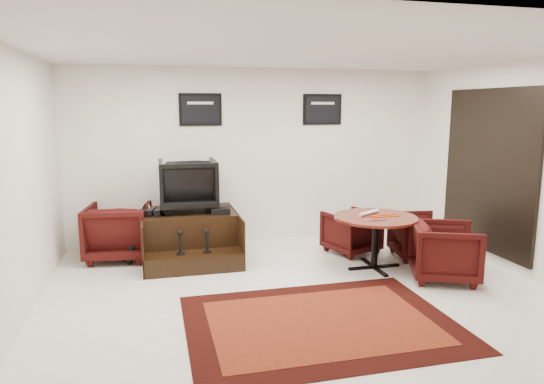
% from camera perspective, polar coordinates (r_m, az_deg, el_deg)
% --- Properties ---
extents(ground, '(6.00, 6.00, 0.00)m').
position_cam_1_polar(ground, '(5.86, 3.60, -11.99)').
color(ground, white).
rests_on(ground, ground).
extents(room_shell, '(6.02, 5.02, 2.81)m').
position_cam_1_polar(room_shell, '(5.70, 7.36, 5.81)').
color(room_shell, white).
rests_on(room_shell, ground).
extents(area_rug, '(2.73, 2.05, 0.01)m').
position_cam_1_polar(area_rug, '(5.18, 5.71, -15.02)').
color(area_rug, black).
rests_on(area_rug, ground).
extents(shine_podium, '(1.34, 1.38, 0.69)m').
position_cam_1_polar(shine_podium, '(7.21, -9.59, -5.23)').
color(shine_podium, black).
rests_on(shine_podium, ground).
extents(shine_chair, '(0.83, 0.78, 0.84)m').
position_cam_1_polar(shine_chair, '(7.18, -9.86, 1.18)').
color(shine_chair, black).
rests_on(shine_chair, shine_podium).
extents(shoes_pair, '(0.28, 0.31, 0.09)m').
position_cam_1_polar(shoes_pair, '(7.00, -13.61, -2.30)').
color(shoes_pair, black).
rests_on(shoes_pair, shine_podium).
extents(polish_kit, '(0.29, 0.22, 0.09)m').
position_cam_1_polar(polish_kit, '(6.93, -6.01, -2.22)').
color(polish_kit, black).
rests_on(polish_kit, shine_podium).
extents(umbrella_black, '(0.33, 0.13, 0.90)m').
position_cam_1_polar(umbrella_black, '(7.07, -15.67, -4.67)').
color(umbrella_black, black).
rests_on(umbrella_black, ground).
extents(umbrella_hooked, '(0.30, 0.11, 0.80)m').
position_cam_1_polar(umbrella_hooked, '(7.17, -16.06, -4.89)').
color(umbrella_hooked, black).
rests_on(umbrella_hooked, ground).
extents(armchair_side, '(0.96, 0.92, 0.89)m').
position_cam_1_polar(armchair_side, '(7.40, -17.63, -4.15)').
color(armchair_side, black).
rests_on(armchair_side, ground).
extents(meeting_table, '(1.12, 1.12, 0.73)m').
position_cam_1_polar(meeting_table, '(6.73, 12.08, -3.56)').
color(meeting_table, '#4A0F0A').
rests_on(meeting_table, ground).
extents(table_chair_back, '(0.87, 0.84, 0.71)m').
position_cam_1_polar(table_chair_back, '(7.46, 9.31, -4.39)').
color(table_chair_back, black).
rests_on(table_chair_back, ground).
extents(table_chair_window, '(0.75, 0.78, 0.71)m').
position_cam_1_polar(table_chair_window, '(7.45, 16.84, -4.71)').
color(table_chair_window, black).
rests_on(table_chair_window, ground).
extents(table_chair_corner, '(0.98, 1.01, 0.81)m').
position_cam_1_polar(table_chair_corner, '(6.60, 19.71, -6.34)').
color(table_chair_corner, black).
rests_on(table_chair_corner, ground).
extents(paper_roll, '(0.39, 0.26, 0.05)m').
position_cam_1_polar(paper_roll, '(6.80, 11.38, -2.39)').
color(paper_roll, silver).
rests_on(paper_roll, meeting_table).
extents(table_clutter, '(0.57, 0.34, 0.01)m').
position_cam_1_polar(table_clutter, '(6.70, 12.97, -2.82)').
color(table_clutter, '#E64A0C').
rests_on(table_clutter, meeting_table).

